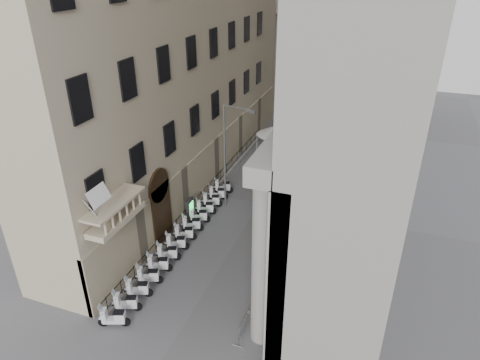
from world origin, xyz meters
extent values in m
cylinder|color=white|center=(-3.33, 28.69, 1.03)|extent=(0.06, 0.06, 2.06)
cylinder|color=white|center=(-0.70, 28.69, 1.03)|extent=(0.06, 0.06, 2.06)
cylinder|color=white|center=(-3.33, 31.31, 1.03)|extent=(0.06, 0.06, 2.06)
cylinder|color=white|center=(-0.70, 31.31, 1.03)|extent=(0.06, 0.06, 2.06)
cube|color=white|center=(-2.02, 30.00, 2.11)|extent=(2.81, 2.81, 0.11)
cone|color=white|center=(-2.02, 30.00, 2.58)|extent=(3.75, 3.75, 0.94)
cylinder|color=gray|center=(-2.50, 17.84, 4.24)|extent=(0.16, 0.16, 8.49)
cylinder|color=gray|center=(-1.27, 17.53, 8.49)|extent=(2.50, 0.74, 0.12)
cube|color=gray|center=(-0.13, 17.24, 8.44)|extent=(0.57, 0.36, 0.16)
cube|color=black|center=(-4.20, 14.86, 0.95)|extent=(0.30, 0.91, 1.91)
cube|color=#19E54C|center=(-4.05, 14.87, 1.17)|extent=(0.06, 0.69, 1.06)
imported|color=#0D0D35|center=(0.67, 22.36, 0.94)|extent=(0.75, 0.55, 1.88)
imported|color=black|center=(2.42, 31.19, 0.79)|extent=(0.97, 0.95, 1.58)
imported|color=black|center=(0.92, 31.85, 0.81)|extent=(0.94, 0.85, 1.62)
camera|label=1|loc=(8.72, -9.79, 17.89)|focal=32.00mm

